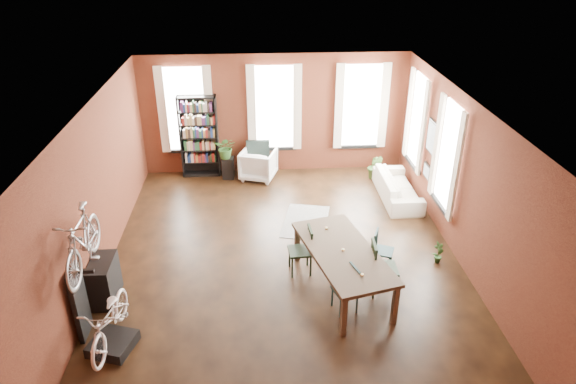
{
  "coord_description": "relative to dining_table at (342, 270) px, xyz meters",
  "views": [
    {
      "loc": [
        -0.49,
        -8.5,
        5.98
      ],
      "look_at": [
        0.11,
        0.6,
        1.29
      ],
      "focal_mm": 32.0,
      "sensor_mm": 36.0,
      "label": 1
    }
  ],
  "objects": [
    {
      "name": "plant_on_stand",
      "position": [
        -2.3,
        4.9,
        0.4
      ],
      "size": [
        0.63,
        0.68,
        0.47
      ],
      "primitive_type": "imported",
      "rotation": [
        0.0,
        0.0,
        -0.16
      ],
      "color": "#306327",
      "rests_on": "plant_stand"
    },
    {
      "name": "bookshelf",
      "position": [
        -3.0,
        5.19,
        0.68
      ],
      "size": [
        1.0,
        0.32,
        2.2
      ],
      "primitive_type": "cube",
      "color": "black",
      "rests_on": "ground"
    },
    {
      "name": "bike_wall_rack",
      "position": [
        -4.4,
        -0.91,
        0.23
      ],
      "size": [
        0.16,
        0.6,
        1.3
      ],
      "primitive_type": "cube",
      "color": "black",
      "rests_on": "ground"
    },
    {
      "name": "dining_chair_d",
      "position": [
        0.9,
        0.58,
        -0.01
      ],
      "size": [
        0.49,
        0.49,
        0.82
      ],
      "primitive_type": "cube",
      "rotation": [
        0.0,
        0.0,
        1.18
      ],
      "color": "#183336",
      "rests_on": "ground"
    },
    {
      "name": "dining_chair_b",
      "position": [
        -0.72,
        0.59,
        0.06
      ],
      "size": [
        0.47,
        0.47,
        0.96
      ],
      "primitive_type": "cube",
      "rotation": [
        0.0,
        0.0,
        -1.5
      ],
      "color": "black",
      "rests_on": "ground"
    },
    {
      "name": "bicycle_floor",
      "position": [
        -3.83,
        -1.31,
        0.56
      ],
      "size": [
        0.62,
        0.88,
        1.6
      ],
      "primitive_type": "imported",
      "rotation": [
        0.0,
        0.0,
        -0.08
      ],
      "color": "silver",
      "rests_on": "bike_trainer"
    },
    {
      "name": "dining_table",
      "position": [
        0.0,
        0.0,
        0.0
      ],
      "size": [
        1.7,
        2.66,
        0.84
      ],
      "primitive_type": "cube",
      "rotation": [
        0.0,
        0.0,
        0.26
      ],
      "color": "brown",
      "rests_on": "ground"
    },
    {
      "name": "striped_rug",
      "position": [
        -0.42,
        2.48,
        -0.41
      ],
      "size": [
        1.29,
        1.73,
        0.01
      ],
      "primitive_type": "cube",
      "rotation": [
        0.0,
        0.0,
        -0.22
      ],
      "color": "black",
      "rests_on": "ground"
    },
    {
      "name": "room",
      "position": [
        -0.75,
        1.5,
        1.72
      ],
      "size": [
        9.0,
        9.04,
        3.22
      ],
      "color": "black",
      "rests_on": "ground"
    },
    {
      "name": "dining_chair_c",
      "position": [
        0.74,
        -0.13,
        0.1
      ],
      "size": [
        0.5,
        0.5,
        1.04
      ],
      "primitive_type": "cube",
      "rotation": [
        0.0,
        0.0,
        1.53
      ],
      "color": "#1C2F1B",
      "rests_on": "ground"
    },
    {
      "name": "cream_sofa",
      "position": [
        1.95,
        3.49,
        -0.01
      ],
      "size": [
        0.61,
        2.08,
        0.81
      ],
      "primitive_type": "imported",
      "rotation": [
        0.0,
        0.0,
        1.57
      ],
      "color": "beige",
      "rests_on": "ground"
    },
    {
      "name": "bike_trainer",
      "position": [
        -3.87,
        -1.29,
        -0.33
      ],
      "size": [
        0.79,
        0.79,
        0.18
      ],
      "primitive_type": "cube",
      "rotation": [
        0.0,
        0.0,
        -0.31
      ],
      "color": "black",
      "rests_on": "ground"
    },
    {
      "name": "white_armchair",
      "position": [
        -1.46,
        4.87,
        0.02
      ],
      "size": [
        1.06,
        1.03,
        0.88
      ],
      "primitive_type": "imported",
      "rotation": [
        0.0,
        0.0,
        2.83
      ],
      "color": "white",
      "rests_on": "ground"
    },
    {
      "name": "plant_stand",
      "position": [
        -2.27,
        4.93,
        -0.12
      ],
      "size": [
        0.32,
        0.32,
        0.59
      ],
      "primitive_type": "cube",
      "rotation": [
        0.0,
        0.0,
        -0.1
      ],
      "color": "black",
      "rests_on": "ground"
    },
    {
      "name": "bicycle_hung",
      "position": [
        -4.15,
        -0.91,
        1.71
      ],
      "size": [
        0.47,
        1.0,
        1.66
      ],
      "primitive_type": "imported",
      "color": "#A5A8AD",
      "rests_on": "bike_wall_rack"
    },
    {
      "name": "plant_by_sofa",
      "position": [
        1.63,
        4.63,
        -0.26
      ],
      "size": [
        0.63,
        0.79,
        0.31
      ],
      "primitive_type": "imported",
      "rotation": [
        0.0,
        0.0,
        -0.41
      ],
      "color": "#355B24",
      "rests_on": "ground"
    },
    {
      "name": "dining_chair_a",
      "position": [
        -0.04,
        -0.59,
        0.01
      ],
      "size": [
        0.5,
        0.5,
        0.85
      ],
      "primitive_type": "cube",
      "rotation": [
        0.0,
        0.0,
        -1.26
      ],
      "color": "#193738",
      "rests_on": "ground"
    },
    {
      "name": "console_table",
      "position": [
        -4.28,
        -0.01,
        -0.02
      ],
      "size": [
        0.4,
        0.8,
        0.8
      ],
      "primitive_type": "cube",
      "color": "black",
      "rests_on": "ground"
    },
    {
      "name": "plant_small",
      "position": [
        2.06,
        0.7,
        -0.34
      ],
      "size": [
        0.44,
        0.53,
        0.17
      ],
      "primitive_type": "imported",
      "rotation": [
        0.0,
        0.0,
        0.51
      ],
      "color": "#285220",
      "rests_on": "ground"
    }
  ]
}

